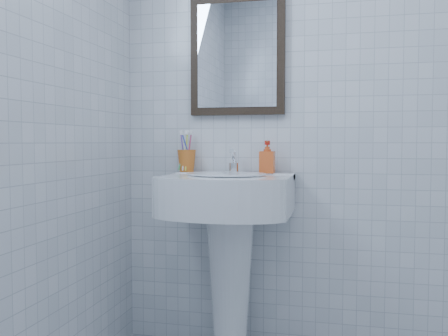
# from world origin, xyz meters

# --- Properties ---
(wall_back) EXTENTS (2.20, 0.02, 2.50)m
(wall_back) POSITION_xyz_m (0.00, 1.20, 1.25)
(wall_back) COLOR silver
(wall_back) RESTS_ON ground
(washbasin) EXTENTS (0.62, 0.45, 0.95)m
(washbasin) POSITION_xyz_m (-0.49, 0.99, 0.64)
(washbasin) COLOR white
(washbasin) RESTS_ON ground
(faucet) EXTENTS (0.05, 0.11, 0.13)m
(faucet) POSITION_xyz_m (-0.49, 1.10, 0.99)
(faucet) COLOR silver
(faucet) RESTS_ON washbasin
(toothbrush_cup) EXTENTS (0.10, 0.10, 0.12)m
(toothbrush_cup) POSITION_xyz_m (-0.75, 1.12, 1.00)
(toothbrush_cup) COLOR #C45F1E
(toothbrush_cup) RESTS_ON washbasin
(soap_dispenser) EXTENTS (0.07, 0.08, 0.16)m
(soap_dispenser) POSITION_xyz_m (-0.31, 1.11, 1.02)
(soap_dispenser) COLOR #DD4D15
(soap_dispenser) RESTS_ON washbasin
(wall_mirror) EXTENTS (0.50, 0.04, 0.62)m
(wall_mirror) POSITION_xyz_m (-0.49, 1.18, 1.55)
(wall_mirror) COLOR black
(wall_mirror) RESTS_ON wall_back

